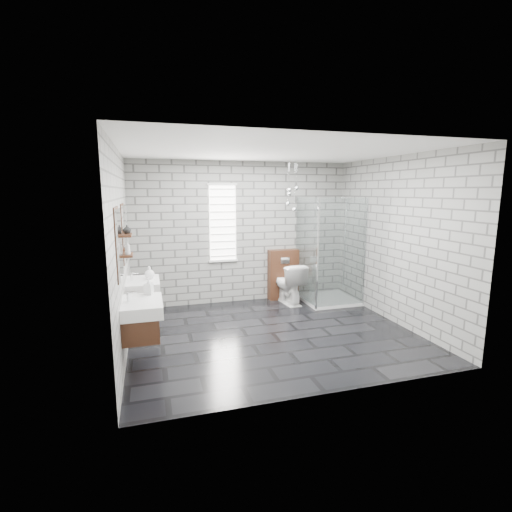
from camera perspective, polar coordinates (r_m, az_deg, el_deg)
name	(u,v)px	position (r m, az deg, el deg)	size (l,w,h in m)	color
floor	(272,334)	(5.80, 2.54, -11.84)	(4.20, 3.60, 0.02)	black
ceiling	(274,150)	(5.42, 2.77, 15.94)	(4.20, 3.60, 0.02)	white
wall_back	(243,233)	(7.17, -2.02, 3.59)	(4.20, 0.02, 2.70)	gray
wall_front	(331,271)	(3.81, 11.48, -2.28)	(4.20, 0.02, 2.70)	gray
wall_left	(121,252)	(5.17, -20.05, 0.52)	(0.02, 3.60, 2.70)	gray
wall_right	(396,241)	(6.44, 20.73, 2.23)	(0.02, 3.60, 2.70)	gray
vanity_left	(139,308)	(4.70, -17.60, -7.71)	(0.47, 0.70, 1.57)	#482616
vanity_right	(140,286)	(5.75, -17.38, -4.47)	(0.47, 0.70, 1.57)	#482616
shelf_lower	(127,255)	(5.12, -19.18, 0.15)	(0.14, 0.30, 0.03)	#482616
shelf_upper	(126,235)	(5.09, -19.34, 3.03)	(0.14, 0.30, 0.03)	#482616
window	(223,223)	(7.04, -5.15, 5.07)	(0.56, 0.05, 1.48)	white
cistern_panel	(283,274)	(7.44, 4.19, -2.84)	(0.60, 0.20, 1.00)	#482616
flush_plate	(285,261)	(7.29, 4.51, -0.71)	(0.18, 0.01, 0.12)	silver
shower_enclosure	(327,278)	(7.26, 10.85, -3.29)	(1.00, 1.00, 2.03)	white
pendant_cluster	(291,196)	(6.96, 5.45, 9.11)	(0.28, 0.26, 0.94)	silver
toilet	(289,283)	(7.19, 5.04, -4.19)	(0.44, 0.77, 0.79)	white
soap_bottle_a	(149,286)	(4.90, -16.19, -4.48)	(0.10, 0.10, 0.21)	#B2B2B2
soap_bottle_b	(149,273)	(5.76, -16.07, -2.47)	(0.15, 0.15, 0.19)	#B2B2B2
soap_bottle_c	(127,248)	(5.04, -19.17, 1.20)	(0.07, 0.07, 0.18)	#B2B2B2
vase	(127,229)	(5.15, -19.24, 3.92)	(0.11, 0.11, 0.11)	#B2B2B2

